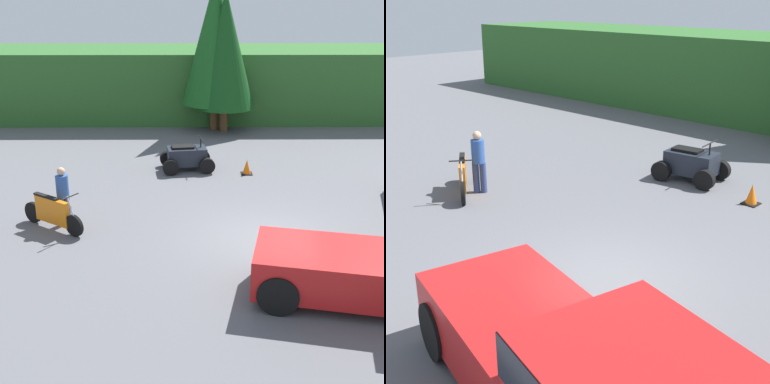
{
  "view_description": "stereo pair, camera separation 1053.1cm",
  "coord_description": "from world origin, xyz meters",
  "views": [
    {
      "loc": [
        -2.26,
        -13.26,
        6.51
      ],
      "look_at": [
        -2.15,
        1.34,
        0.95
      ],
      "focal_mm": 50.0,
      "sensor_mm": 36.0,
      "label": 1
    },
    {
      "loc": [
        5.98,
        -6.84,
        5.21
      ],
      "look_at": [
        -2.15,
        1.34,
        0.95
      ],
      "focal_mm": 50.0,
      "sensor_mm": 36.0,
      "label": 2
    }
  ],
  "objects": [
    {
      "name": "quad_atv",
      "position": [
        -2.31,
        6.27,
        0.49
      ],
      "size": [
        2.14,
        1.6,
        1.24
      ],
      "rotation": [
        0.0,
        0.0,
        0.14
      ],
      "color": "black",
      "rests_on": "ground_plane"
    },
    {
      "name": "tree_mid_left",
      "position": [
        -0.52,
        12.25,
        3.83
      ],
      "size": [
        2.87,
        2.87,
        6.51
      ],
      "color": "brown",
      "rests_on": "ground_plane"
    },
    {
      "name": "tree_left",
      "position": [
        -0.96,
        12.66,
        4.25
      ],
      "size": [
        3.18,
        3.18,
        7.24
      ],
      "color": "brown",
      "rests_on": "ground_plane"
    },
    {
      "name": "traffic_cone",
      "position": [
        -0.06,
        5.74,
        0.25
      ],
      "size": [
        0.42,
        0.42,
        0.55
      ],
      "color": "black",
      "rests_on": "ground_plane"
    },
    {
      "name": "dirt_bike",
      "position": [
        -6.15,
        0.85,
        0.5
      ],
      "size": [
        1.99,
        1.42,
        1.21
      ],
      "rotation": [
        0.0,
        0.0,
        -0.6
      ],
      "color": "black",
      "rests_on": "ground_plane"
    },
    {
      "name": "ground_plane",
      "position": [
        0.0,
        0.0,
        0.0
      ],
      "size": [
        80.0,
        80.0,
        0.0
      ],
      "primitive_type": "plane",
      "color": "#5B5B60"
    },
    {
      "name": "hillside_backdrop",
      "position": [
        0.0,
        16.0,
        1.78
      ],
      "size": [
        44.0,
        6.0,
        3.55
      ],
      "color": "#2D6028",
      "rests_on": "ground_plane"
    },
    {
      "name": "rider_person",
      "position": [
        -5.9,
        1.22,
        0.95
      ],
      "size": [
        0.51,
        0.51,
        1.75
      ],
      "rotation": [
        0.0,
        0.0,
        -0.76
      ],
      "color": "navy",
      "rests_on": "ground_plane"
    }
  ]
}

